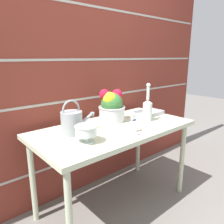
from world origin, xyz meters
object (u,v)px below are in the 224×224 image
at_px(glass_decanter, 147,109).
at_px(figurine_vase, 133,124).
at_px(watering_can, 72,122).
at_px(flower_planter, 112,106).
at_px(wire_tray, 148,114).
at_px(crystal_pedestal_bowl, 86,131).

distance_m(glass_decanter, figurine_vase, 0.36).
distance_m(watering_can, glass_decanter, 0.71).
relative_size(flower_planter, wire_tray, 0.99).
bearing_deg(wire_tray, watering_can, 178.98).
bearing_deg(glass_decanter, figurine_vase, -157.90).
xyz_separation_m(watering_can, figurine_vase, (0.36, -0.27, -0.03)).
xyz_separation_m(watering_can, glass_decanter, (0.69, -0.14, 0.02)).
bearing_deg(flower_planter, watering_can, -171.69).
height_order(figurine_vase, wire_tray, figurine_vase).
bearing_deg(watering_can, figurine_vase, -36.77).
relative_size(watering_can, wire_tray, 1.03).
xyz_separation_m(flower_planter, figurine_vase, (-0.08, -0.34, -0.07)).
xyz_separation_m(figurine_vase, wire_tray, (0.49, 0.26, -0.05)).
relative_size(crystal_pedestal_bowl, figurine_vase, 0.99).
distance_m(crystal_pedestal_bowl, flower_planter, 0.54).
bearing_deg(crystal_pedestal_bowl, flower_planter, 30.39).
xyz_separation_m(crystal_pedestal_bowl, wire_tray, (0.87, 0.19, -0.07)).
bearing_deg(flower_planter, figurine_vase, -103.35).
xyz_separation_m(flower_planter, glass_decanter, (0.25, -0.20, -0.02)).
height_order(crystal_pedestal_bowl, wire_tray, crystal_pedestal_bowl).
height_order(flower_planter, wire_tray, flower_planter).
bearing_deg(flower_planter, crystal_pedestal_bowl, -149.61).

